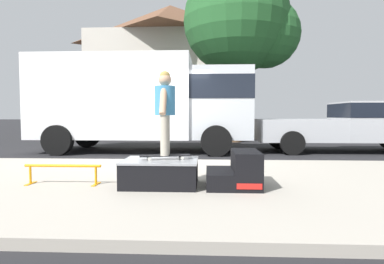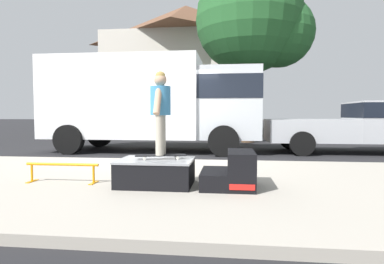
{
  "view_description": "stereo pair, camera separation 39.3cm",
  "coord_description": "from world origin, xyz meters",
  "views": [
    {
      "loc": [
        1.19,
        -8.17,
        1.21
      ],
      "look_at": [
        0.9,
        -2.21,
        0.88
      ],
      "focal_mm": 29.83,
      "sensor_mm": 36.0,
      "label": 1
    },
    {
      "loc": [
        1.59,
        -8.14,
        1.21
      ],
      "look_at": [
        0.9,
        -2.21,
        0.88
      ],
      "focal_mm": 29.83,
      "sensor_mm": 36.0,
      "label": 2
    }
  ],
  "objects": [
    {
      "name": "ground_plane",
      "position": [
        0.0,
        0.0,
        0.0
      ],
      "size": [
        140.0,
        140.0,
        0.0
      ],
      "primitive_type": "plane",
      "color": "black"
    },
    {
      "name": "skateboard",
      "position": [
        0.54,
        -3.33,
        0.58
      ],
      "size": [
        0.81,
        0.38,
        0.07
      ],
      "color": "black",
      "rests_on": "skate_box"
    },
    {
      "name": "street_tree_main",
      "position": [
        2.69,
        5.94,
        5.12
      ],
      "size": [
        5.03,
        4.57,
        7.56
      ],
      "color": "brown",
      "rests_on": "ground"
    },
    {
      "name": "grind_rail",
      "position": [
        -1.06,
        -3.35,
        0.35
      ],
      "size": [
        1.21,
        0.28,
        0.31
      ],
      "color": "orange",
      "rests_on": "sidewalk_slab"
    },
    {
      "name": "skater_kid",
      "position": [
        0.54,
        -3.33,
        1.34
      ],
      "size": [
        0.31,
        0.66,
        1.28
      ],
      "color": "#B7AD99",
      "rests_on": "skateboard"
    },
    {
      "name": "sidewalk_slab",
      "position": [
        0.0,
        -3.0,
        0.06
      ],
      "size": [
        50.0,
        5.0,
        0.12
      ],
      "primitive_type": "cube",
      "color": "#A8A093",
      "rests_on": "ground"
    },
    {
      "name": "box_truck",
      "position": [
        -0.88,
        2.2,
        1.7
      ],
      "size": [
        6.91,
        2.63,
        3.05
      ],
      "color": "white",
      "rests_on": "ground"
    },
    {
      "name": "kicker_ramp",
      "position": [
        1.65,
        -3.36,
        0.34
      ],
      "size": [
        0.79,
        0.88,
        0.54
      ],
      "color": "black",
      "rests_on": "sidewalk_slab"
    },
    {
      "name": "house_behind",
      "position": [
        -1.29,
        13.03,
        4.24
      ],
      "size": [
        9.54,
        8.22,
        8.4
      ],
      "color": "beige",
      "rests_on": "ground"
    },
    {
      "name": "pickup_truck_silver",
      "position": [
        5.85,
        2.37,
        0.89
      ],
      "size": [
        5.7,
        2.09,
        1.61
      ],
      "color": "#B2B5BA",
      "rests_on": "ground"
    },
    {
      "name": "skate_box",
      "position": [
        0.47,
        -3.36,
        0.33
      ],
      "size": [
        1.14,
        0.87,
        0.4
      ],
      "color": "black",
      "rests_on": "sidewalk_slab"
    }
  ]
}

